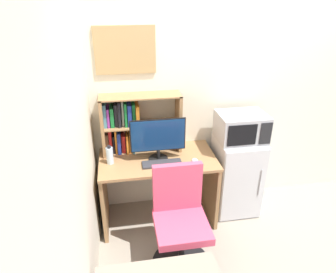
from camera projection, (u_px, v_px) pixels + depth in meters
wall_back at (275, 91)px, 3.34m from camera, size 6.40×0.04×2.60m
wall_left at (66, 200)px, 1.59m from camera, size 0.04×4.40×2.60m
desk at (158, 178)px, 3.16m from camera, size 1.18×0.65×0.77m
hutch_bookshelf at (129, 123)px, 3.07m from camera, size 0.81×0.25×0.61m
monitor at (158, 138)px, 2.93m from camera, size 0.54×0.19×0.43m
keyboard at (162, 164)px, 2.94m from camera, size 0.39×0.13×0.02m
computer_mouse at (195, 161)px, 2.98m from camera, size 0.06×0.09×0.03m
water_bottle at (110, 155)px, 2.93m from camera, size 0.07×0.07×0.19m
mini_fridge at (236, 175)px, 3.37m from camera, size 0.48×0.49×0.89m
microwave at (241, 127)px, 3.12m from camera, size 0.49×0.39×0.29m
desk_chair at (180, 226)px, 2.68m from camera, size 0.53×0.53×0.96m
wall_corkboard at (125, 50)px, 2.85m from camera, size 0.58×0.02×0.45m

